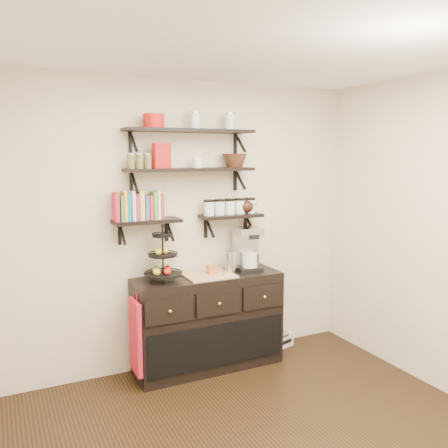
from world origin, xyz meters
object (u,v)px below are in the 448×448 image
(coffee_maker, at_px, (247,250))
(radio, at_px, (280,340))
(sideboard, at_px, (208,321))
(fruit_stand, at_px, (163,262))

(coffee_maker, distance_m, radio, 1.12)
(sideboard, xyz_separation_m, fruit_stand, (-0.43, 0.00, 0.62))
(fruit_stand, xyz_separation_m, radio, (1.31, 0.09, -0.99))
(sideboard, bearing_deg, radio, 6.27)
(sideboard, distance_m, coffee_maker, 0.78)
(fruit_stand, bearing_deg, coffee_maker, 1.70)
(fruit_stand, distance_m, coffee_maker, 0.87)
(coffee_maker, bearing_deg, radio, 15.70)
(coffee_maker, height_order, radio, coffee_maker)
(coffee_maker, bearing_deg, fruit_stand, -171.21)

